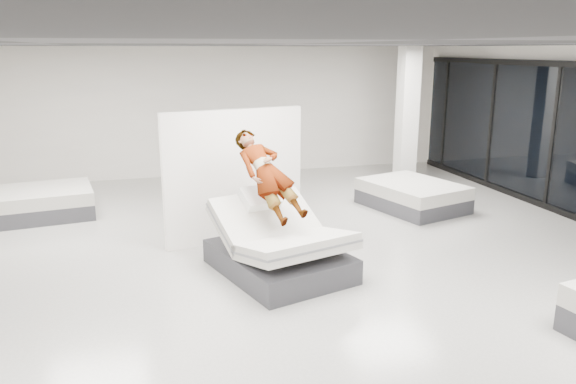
{
  "coord_description": "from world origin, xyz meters",
  "views": [
    {
      "loc": [
        -2.05,
        -7.12,
        3.14
      ],
      "look_at": [
        0.19,
        0.93,
        1.0
      ],
      "focal_mm": 35.0,
      "sensor_mm": 36.0,
      "label": 1
    }
  ],
  "objects_px": {
    "remote": "(294,204)",
    "column": "(407,118)",
    "divider_panel": "(235,176)",
    "flat_bed_left_far": "(38,203)",
    "flat_bed_right_far": "(412,195)",
    "person": "(268,187)",
    "hero_bed": "(279,248)"
  },
  "relations": [
    {
      "from": "remote",
      "to": "hero_bed",
      "type": "bearing_deg",
      "value": 170.03
    },
    {
      "from": "divider_panel",
      "to": "column",
      "type": "height_order",
      "value": "column"
    },
    {
      "from": "divider_panel",
      "to": "flat_bed_right_far",
      "type": "distance_m",
      "value": 3.99
    },
    {
      "from": "divider_panel",
      "to": "flat_bed_right_far",
      "type": "height_order",
      "value": "divider_panel"
    },
    {
      "from": "flat_bed_left_far",
      "to": "hero_bed",
      "type": "bearing_deg",
      "value": -46.33
    },
    {
      "from": "remote",
      "to": "column",
      "type": "relative_size",
      "value": 0.04
    },
    {
      "from": "hero_bed",
      "to": "flat_bed_right_far",
      "type": "distance_m",
      "value": 4.29
    },
    {
      "from": "hero_bed",
      "to": "column",
      "type": "distance_m",
      "value": 6.09
    },
    {
      "from": "remote",
      "to": "divider_panel",
      "type": "bearing_deg",
      "value": 92.72
    },
    {
      "from": "person",
      "to": "remote",
      "type": "xyz_separation_m",
      "value": [
        0.31,
        -0.27,
        -0.2
      ]
    },
    {
      "from": "remote",
      "to": "person",
      "type": "bearing_deg",
      "value": 122.15
    },
    {
      "from": "column",
      "to": "hero_bed",
      "type": "bearing_deg",
      "value": -133.95
    },
    {
      "from": "person",
      "to": "divider_panel",
      "type": "height_order",
      "value": "divider_panel"
    },
    {
      "from": "flat_bed_right_far",
      "to": "column",
      "type": "xyz_separation_m",
      "value": [
        0.7,
        1.74,
        1.34
      ]
    },
    {
      "from": "person",
      "to": "divider_panel",
      "type": "bearing_deg",
      "value": 83.96
    },
    {
      "from": "hero_bed",
      "to": "person",
      "type": "xyz_separation_m",
      "value": [
        -0.09,
        0.3,
        0.84
      ]
    },
    {
      "from": "hero_bed",
      "to": "flat_bed_right_far",
      "type": "relative_size",
      "value": 1.03
    },
    {
      "from": "hero_bed",
      "to": "remote",
      "type": "height_order",
      "value": "hero_bed"
    },
    {
      "from": "hero_bed",
      "to": "column",
      "type": "relative_size",
      "value": 0.73
    },
    {
      "from": "hero_bed",
      "to": "divider_panel",
      "type": "height_order",
      "value": "divider_panel"
    },
    {
      "from": "person",
      "to": "flat_bed_left_far",
      "type": "distance_m",
      "value": 5.25
    },
    {
      "from": "flat_bed_right_far",
      "to": "column",
      "type": "height_order",
      "value": "column"
    },
    {
      "from": "remote",
      "to": "flat_bed_left_far",
      "type": "distance_m",
      "value": 5.63
    },
    {
      "from": "remote",
      "to": "column",
      "type": "distance_m",
      "value": 5.83
    },
    {
      "from": "remote",
      "to": "column",
      "type": "bearing_deg",
      "value": 30.7
    },
    {
      "from": "flat_bed_left_far",
      "to": "divider_panel",
      "type": "bearing_deg",
      "value": -34.25
    },
    {
      "from": "hero_bed",
      "to": "remote",
      "type": "xyz_separation_m",
      "value": [
        0.22,
        0.03,
        0.64
      ]
    },
    {
      "from": "person",
      "to": "column",
      "type": "relative_size",
      "value": 0.52
    },
    {
      "from": "flat_bed_left_far",
      "to": "column",
      "type": "xyz_separation_m",
      "value": [
        7.9,
        0.36,
        1.33
      ]
    },
    {
      "from": "remote",
      "to": "flat_bed_left_far",
      "type": "bearing_deg",
      "value": 118.76
    },
    {
      "from": "remote",
      "to": "divider_panel",
      "type": "height_order",
      "value": "divider_panel"
    },
    {
      "from": "column",
      "to": "flat_bed_left_far",
      "type": "bearing_deg",
      "value": -177.41
    }
  ]
}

